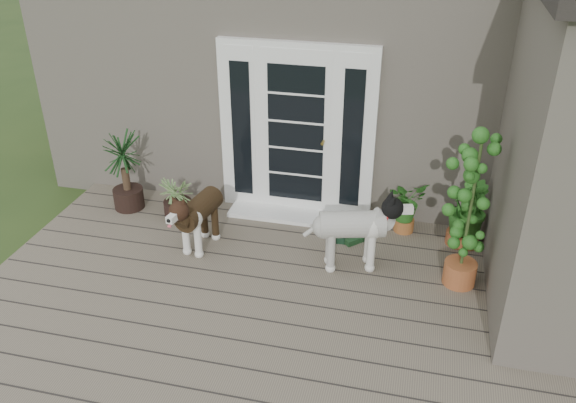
# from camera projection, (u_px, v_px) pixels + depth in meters

# --- Properties ---
(deck) EXTENTS (6.20, 4.60, 0.12)m
(deck) POSITION_uv_depth(u_px,v_px,m) (265.00, 325.00, 5.78)
(deck) COLOR #6B5B4C
(deck) RESTS_ON ground
(house_main) EXTENTS (7.40, 4.00, 3.10)m
(house_main) POSITION_uv_depth(u_px,v_px,m) (341.00, 58.00, 8.68)
(house_main) COLOR #665E54
(house_main) RESTS_ON ground
(door_unit) EXTENTS (1.90, 0.14, 2.15)m
(door_unit) POSITION_uv_depth(u_px,v_px,m) (297.00, 131.00, 7.14)
(door_unit) COLOR white
(door_unit) RESTS_ON deck
(door_step) EXTENTS (1.60, 0.40, 0.05)m
(door_step) POSITION_uv_depth(u_px,v_px,m) (292.00, 215.00, 7.48)
(door_step) COLOR white
(door_step) RESTS_ON deck
(brindle_dog) EXTENTS (0.51, 0.92, 0.72)m
(brindle_dog) POSITION_uv_depth(u_px,v_px,m) (200.00, 219.00, 6.73)
(brindle_dog) COLOR #392715
(brindle_dog) RESTS_ON deck
(white_dog) EXTENTS (1.01, 0.63, 0.78)m
(white_dog) POSITION_uv_depth(u_px,v_px,m) (351.00, 236.00, 6.36)
(white_dog) COLOR white
(white_dog) RESTS_ON deck
(spider_plant) EXTENTS (0.66, 0.66, 0.62)m
(spider_plant) POSITION_uv_depth(u_px,v_px,m) (177.00, 195.00, 7.33)
(spider_plant) COLOR #82925A
(spider_plant) RESTS_ON deck
(yucca) EXTENTS (0.93, 0.93, 1.05)m
(yucca) POSITION_uv_depth(u_px,v_px,m) (125.00, 171.00, 7.46)
(yucca) COLOR black
(yucca) RESTS_ON deck
(herb_a) EXTENTS (0.64, 0.64, 0.58)m
(herb_a) POSITION_uv_depth(u_px,v_px,m) (405.00, 209.00, 7.07)
(herb_a) COLOR #1F641C
(herb_a) RESTS_ON deck
(herb_b) EXTENTS (0.55, 0.55, 0.60)m
(herb_b) POSITION_uv_depth(u_px,v_px,m) (469.00, 223.00, 6.77)
(herb_b) COLOR #234F16
(herb_b) RESTS_ON deck
(herb_c) EXTENTS (0.48, 0.48, 0.63)m
(herb_c) POSITION_uv_depth(u_px,v_px,m) (461.00, 220.00, 6.80)
(herb_c) COLOR #1A5B1A
(herb_c) RESTS_ON deck
(sapling) EXTENTS (0.65, 0.65, 1.80)m
(sapling) POSITION_uv_depth(u_px,v_px,m) (471.00, 209.00, 5.85)
(sapling) COLOR #18561D
(sapling) RESTS_ON deck
(clog_left) EXTENTS (0.17, 0.34, 0.10)m
(clog_left) POSITION_uv_depth(u_px,v_px,m) (341.00, 234.00, 7.04)
(clog_left) COLOR black
(clog_left) RESTS_ON deck
(clog_right) EXTENTS (0.28, 0.29, 0.08)m
(clog_right) POSITION_uv_depth(u_px,v_px,m) (354.00, 240.00, 6.94)
(clog_right) COLOR #16371A
(clog_right) RESTS_ON deck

